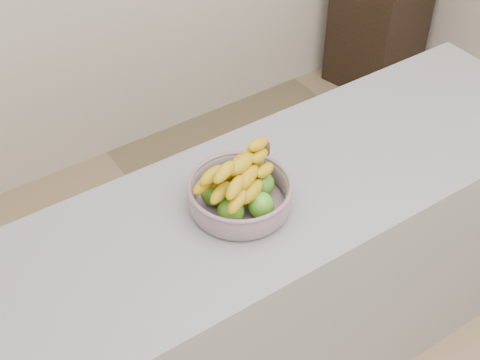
% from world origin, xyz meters
% --- Properties ---
extents(counter, '(2.00, 0.60, 0.90)m').
position_xyz_m(counter, '(0.00, 0.51, 0.45)').
color(counter, '#92939A').
rests_on(counter, ground).
extents(cabinet, '(0.57, 0.50, 0.88)m').
position_xyz_m(cabinet, '(1.65, 1.78, 0.44)').
color(cabinet, black).
rests_on(cabinet, ground).
extents(fruit_bowl, '(0.29, 0.29, 0.17)m').
position_xyz_m(fruit_bowl, '(-0.16, 0.51, 0.96)').
color(fruit_bowl, '#A4AEC5').
rests_on(fruit_bowl, counter).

